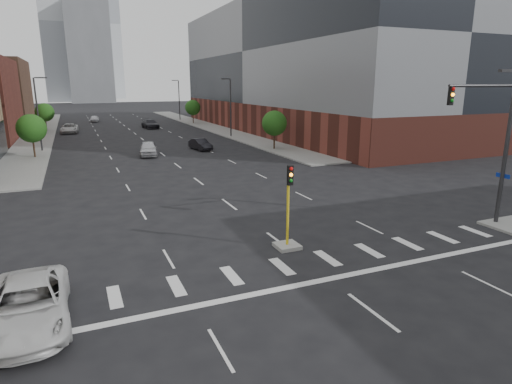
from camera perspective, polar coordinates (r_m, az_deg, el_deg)
ground at (r=15.96m, az=19.86°, el=-18.08°), size 400.00×400.00×0.00m
sidewalk_left_far at (r=84.15m, az=-26.82°, el=7.13°), size 5.00×92.00×0.15m
sidewalk_right_far at (r=87.53m, az=-6.69°, el=8.77°), size 5.00×92.00×0.15m
building_right_main at (r=79.89m, az=6.55°, el=16.11°), size 24.00×70.00×22.00m
tower_left at (r=231.12m, az=-24.00°, el=19.74°), size 22.00×22.00×70.00m
tower_right at (r=272.14m, az=-20.06°, el=20.15°), size 20.00×20.00×80.00m
tower_mid at (r=210.24m, az=-21.39°, el=17.07°), size 18.00×18.00×44.00m
median_traffic_signal at (r=22.17m, az=4.25°, el=-5.11°), size 1.20×1.20×4.40m
mast_arm_signal at (r=28.21m, az=29.57°, el=7.00°), size 5.12×0.90×9.07m
streetlight_right_a at (r=68.66m, az=-3.48°, el=11.49°), size 1.60×0.22×9.07m
streetlight_right_b at (r=102.27m, az=-10.26°, el=12.20°), size 1.60×0.22×9.07m
streetlight_left at (r=59.78m, az=-27.03°, el=9.58°), size 1.60×0.22×9.07m
tree_left_near at (r=54.96m, az=-27.75°, el=7.52°), size 3.20×3.20×4.85m
tree_left_far at (r=84.83m, az=-26.36°, el=9.49°), size 3.20×3.20×4.85m
tree_right_near at (r=55.16m, az=2.47°, el=9.14°), size 3.20×3.20×4.85m
tree_right_far at (r=92.78m, az=-8.43°, el=11.08°), size 3.20×3.20×4.85m
car_near_left at (r=52.34m, az=-14.15°, el=5.63°), size 2.76×5.21×1.69m
car_mid_right at (r=55.79m, az=-7.43°, el=6.32°), size 2.24×4.54×1.43m
car_far_left at (r=81.08m, az=-23.62°, el=7.77°), size 3.00×5.91×1.60m
car_deep_right at (r=85.07m, az=-13.94°, el=8.82°), size 2.85×6.01×1.69m
car_distant at (r=102.81m, az=-20.74°, el=9.12°), size 2.22×4.35×1.42m
parked_minivan at (r=17.42m, az=-28.00°, el=-13.15°), size 2.71×5.70×1.57m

